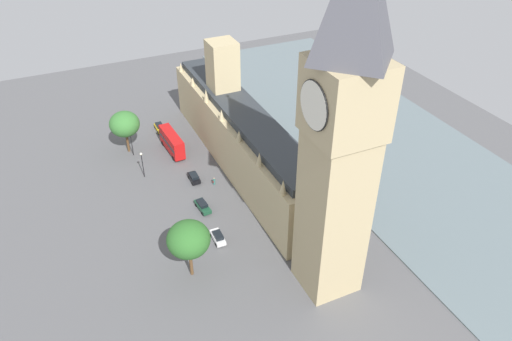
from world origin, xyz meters
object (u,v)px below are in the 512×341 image
at_px(car_yellow_cab_near_tower, 160,127).
at_px(pedestrian_opposite_hall, 214,181).
at_px(clock_tower, 343,127).
at_px(street_lamp_under_trees, 142,160).
at_px(parliament_building, 241,134).
at_px(double_decker_bus_kerbside, 172,142).
at_px(car_black_far_end, 194,177).
at_px(car_white_midblock, 218,237).
at_px(plane_tree_corner, 189,239).
at_px(street_lamp_trailing, 131,138).
at_px(car_dark_green_leading, 203,206).
at_px(plane_tree_by_river_gate, 124,124).

bearing_deg(car_yellow_cab_near_tower, pedestrian_opposite_hall, 98.73).
xyz_separation_m(clock_tower, car_yellow_cab_near_tower, (11.51, -60.06, -28.55)).
bearing_deg(street_lamp_under_trees, car_yellow_cab_near_tower, -115.20).
height_order(parliament_building, double_decker_bus_kerbside, parliament_building).
bearing_deg(clock_tower, parliament_building, -92.16).
bearing_deg(double_decker_bus_kerbside, car_black_far_end, -90.17).
bearing_deg(car_white_midblock, street_lamp_under_trees, 106.89).
height_order(parliament_building, pedestrian_opposite_hall, parliament_building).
xyz_separation_m(parliament_building, plane_tree_corner, (21.16, 27.63, 0.47)).
height_order(car_yellow_cab_near_tower, street_lamp_trailing, street_lamp_trailing).
distance_m(car_dark_green_leading, plane_tree_by_river_gate, 29.48).
height_order(pedestrian_opposite_hall, street_lamp_under_trees, street_lamp_under_trees).
bearing_deg(car_dark_green_leading, clock_tower, 110.02).
distance_m(pedestrian_opposite_hall, street_lamp_under_trees, 16.01).
bearing_deg(double_decker_bus_kerbside, plane_tree_corner, -105.41).
height_order(plane_tree_by_river_gate, street_lamp_trailing, plane_tree_by_river_gate).
bearing_deg(parliament_building, plane_tree_corner, 52.55).
bearing_deg(parliament_building, street_lamp_under_trees, -9.93).
distance_m(car_yellow_cab_near_tower, car_dark_green_leading, 33.90).
distance_m(street_lamp_under_trees, street_lamp_trailing, 9.51).
bearing_deg(plane_tree_by_river_gate, car_black_far_end, 119.59).
bearing_deg(plane_tree_by_river_gate, plane_tree_corner, 91.32).
distance_m(parliament_building, street_lamp_under_trees, 21.98).
distance_m(parliament_building, street_lamp_trailing, 25.51).
relative_size(double_decker_bus_kerbside, pedestrian_opposite_hall, 6.36).
xyz_separation_m(double_decker_bus_kerbside, street_lamp_under_trees, (8.59, 7.24, 1.67)).
bearing_deg(parliament_building, double_decker_bus_kerbside, -40.55).
relative_size(parliament_building, car_yellow_cab_near_tower, 13.92).
relative_size(car_black_far_end, street_lamp_trailing, 0.64).
distance_m(clock_tower, pedestrian_opposite_hall, 44.36).
distance_m(clock_tower, car_black_far_end, 47.20).
height_order(car_yellow_cab_near_tower, double_decker_bus_kerbside, double_decker_bus_kerbside).
bearing_deg(street_lamp_under_trees, car_white_midblock, 105.80).
height_order(double_decker_bus_kerbside, car_white_midblock, double_decker_bus_kerbside).
xyz_separation_m(double_decker_bus_kerbside, car_black_far_end, (-0.72, 13.24, -1.75)).
bearing_deg(street_lamp_trailing, plane_tree_by_river_gate, -75.68).
relative_size(pedestrian_opposite_hall, plane_tree_by_river_gate, 0.16).
distance_m(parliament_building, car_white_midblock, 26.83).
bearing_deg(clock_tower, plane_tree_corner, -28.41).
distance_m(double_decker_bus_kerbside, street_lamp_trailing, 9.24).
xyz_separation_m(car_white_midblock, street_lamp_under_trees, (7.23, -25.56, 3.42)).
bearing_deg(plane_tree_by_river_gate, car_yellow_cab_near_tower, -145.27).
distance_m(car_white_midblock, plane_tree_corner, 11.45).
relative_size(car_black_far_end, car_dark_green_leading, 0.85).
height_order(pedestrian_opposite_hall, street_lamp_trailing, street_lamp_trailing).
xyz_separation_m(plane_tree_corner, street_lamp_under_trees, (0.28, -31.38, -3.57)).
height_order(double_decker_bus_kerbside, car_dark_green_leading, double_decker_bus_kerbside).
height_order(car_black_far_end, plane_tree_corner, plane_tree_corner).
bearing_deg(car_white_midblock, double_decker_bus_kerbside, 88.71).
xyz_separation_m(car_yellow_cab_near_tower, plane_tree_by_river_gate, (9.19, 6.37, 6.34)).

